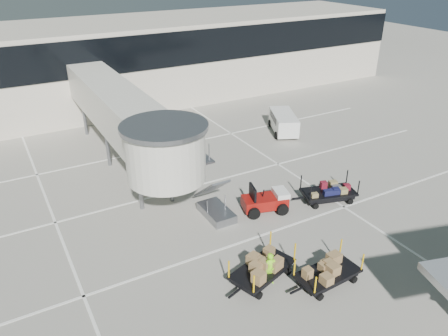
{
  "coord_description": "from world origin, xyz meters",
  "views": [
    {
      "loc": [
        -11.87,
        -14.57,
        14.3
      ],
      "look_at": [
        0.2,
        6.92,
        2.0
      ],
      "focal_mm": 35.0,
      "sensor_mm": 36.0,
      "label": 1
    }
  ],
  "objects": [
    {
      "name": "lane_markings",
      "position": [
        -0.67,
        9.33,
        0.01
      ],
      "size": [
        40.0,
        30.0,
        0.02
      ],
      "color": "white",
      "rests_on": "ground"
    },
    {
      "name": "box_cart_near",
      "position": [
        0.4,
        -2.75,
        0.6
      ],
      "size": [
        3.89,
        1.72,
        1.51
      ],
      "rotation": [
        0.0,
        0.0,
        0.05
      ],
      "color": "black",
      "rests_on": "ground"
    },
    {
      "name": "ground",
      "position": [
        0.0,
        0.0,
        0.0
      ],
      "size": [
        140.0,
        140.0,
        0.0
      ],
      "primitive_type": "plane",
      "color": "#B2AFA0",
      "rests_on": "ground"
    },
    {
      "name": "jet_bridge",
      "position": [
        -3.97,
        12.26,
        4.28
      ],
      "size": [
        5.7,
        20.4,
        6.03
      ],
      "color": "silver",
      "rests_on": "ground"
    },
    {
      "name": "suitcase_cart",
      "position": [
        5.63,
        3.18,
        0.57
      ],
      "size": [
        4.19,
        2.51,
        1.61
      ],
      "rotation": [
        0.0,
        0.0,
        -0.28
      ],
      "color": "black",
      "rests_on": "ground"
    },
    {
      "name": "minivan",
      "position": [
        10.21,
        14.19,
        1.01
      ],
      "size": [
        3.45,
        4.76,
        1.68
      ],
      "rotation": [
        0.0,
        0.0,
        -0.42
      ],
      "color": "white",
      "rests_on": "ground"
    },
    {
      "name": "ground_worker",
      "position": [
        -1.99,
        -1.45,
        0.85
      ],
      "size": [
        0.68,
        0.5,
        1.71
      ],
      "primitive_type": "imported",
      "rotation": [
        0.0,
        0.0,
        -0.15
      ],
      "color": "#85E618",
      "rests_on": "ground"
    },
    {
      "name": "box_cart_far",
      "position": [
        -2.13,
        -1.03,
        0.63
      ],
      "size": [
        4.15,
        2.6,
        1.6
      ],
      "rotation": [
        0.0,
        0.0,
        0.32
      ],
      "color": "black",
      "rests_on": "ground"
    },
    {
      "name": "terminal",
      "position": [
        -0.35,
        29.94,
        4.11
      ],
      "size": [
        64.0,
        12.11,
        15.2
      ],
      "color": "beige",
      "rests_on": "ground"
    },
    {
      "name": "baggage_tug",
      "position": [
        1.54,
        4.1,
        0.65
      ],
      "size": [
        2.98,
        2.34,
        1.79
      ],
      "rotation": [
        0.0,
        0.0,
        -0.27
      ],
      "color": "maroon",
      "rests_on": "ground"
    }
  ]
}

